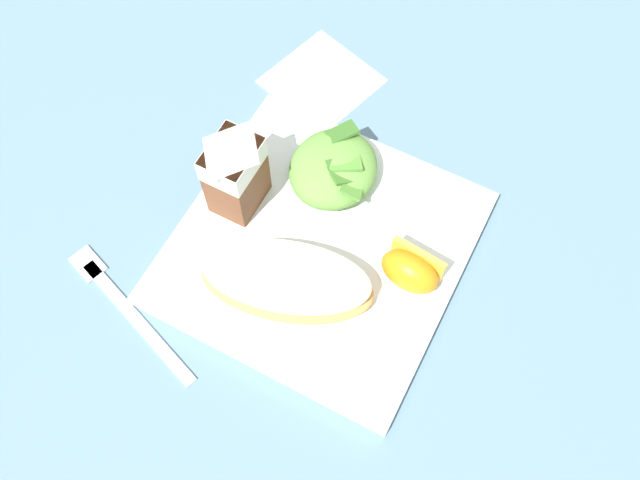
# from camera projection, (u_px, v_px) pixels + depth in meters

# --- Properties ---
(ground) EXTENTS (3.00, 3.00, 0.00)m
(ground) POSITION_uv_depth(u_px,v_px,m) (320.00, 251.00, 0.72)
(ground) COLOR slate
(white_plate) EXTENTS (0.28, 0.28, 0.02)m
(white_plate) POSITION_uv_depth(u_px,v_px,m) (320.00, 248.00, 0.72)
(white_plate) COLOR silver
(white_plate) RESTS_ON ground
(cheesy_pizza_bread) EXTENTS (0.13, 0.19, 0.04)m
(cheesy_pizza_bread) POSITION_uv_depth(u_px,v_px,m) (287.00, 281.00, 0.67)
(cheesy_pizza_bread) COLOR tan
(cheesy_pizza_bread) RESTS_ON white_plate
(green_salad_pile) EXTENTS (0.10, 0.09, 0.04)m
(green_salad_pile) POSITION_uv_depth(u_px,v_px,m) (333.00, 169.00, 0.72)
(green_salad_pile) COLOR #5B8E3D
(green_salad_pile) RESTS_ON white_plate
(milk_carton) EXTENTS (0.06, 0.05, 0.11)m
(milk_carton) POSITION_uv_depth(u_px,v_px,m) (234.00, 168.00, 0.68)
(milk_carton) COLOR brown
(milk_carton) RESTS_ON white_plate
(orange_wedge_front) EXTENTS (0.04, 0.06, 0.04)m
(orange_wedge_front) POSITION_uv_depth(u_px,v_px,m) (410.00, 270.00, 0.67)
(orange_wedge_front) COLOR orange
(orange_wedge_front) RESTS_ON white_plate
(paper_napkin) EXTENTS (0.14, 0.14, 0.00)m
(paper_napkin) POSITION_uv_depth(u_px,v_px,m) (322.00, 81.00, 0.82)
(paper_napkin) COLOR white
(paper_napkin) RESTS_ON ground
(metal_fork) EXTENTS (0.08, 0.18, 0.01)m
(metal_fork) POSITION_uv_depth(u_px,v_px,m) (122.00, 303.00, 0.69)
(metal_fork) COLOR silver
(metal_fork) RESTS_ON ground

